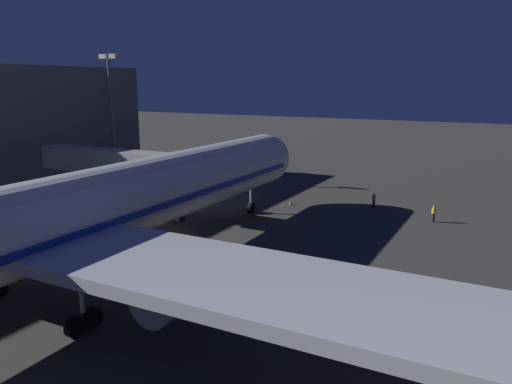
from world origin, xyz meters
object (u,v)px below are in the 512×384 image
(ground_crew_near_nose_gear, at_px, (434,213))
(ground_crew_by_belt_loader, at_px, (374,200))
(traffic_cone_nose_port, at_px, (290,202))
(traffic_cone_nose_starboard, at_px, (257,198))
(apron_floodlight_mast, at_px, (111,109))
(jet_bridge, at_px, (129,163))
(airliner_at_gate, at_px, (37,227))

(ground_crew_near_nose_gear, relative_size, ground_crew_by_belt_loader, 1.00)
(ground_crew_by_belt_loader, bearing_deg, traffic_cone_nose_port, 17.13)
(traffic_cone_nose_port, bearing_deg, ground_crew_by_belt_loader, -162.87)
(traffic_cone_nose_port, relative_size, traffic_cone_nose_starboard, 1.00)
(traffic_cone_nose_port, bearing_deg, apron_floodlight_mast, -2.02)
(jet_bridge, relative_size, traffic_cone_nose_starboard, 37.33)
(jet_bridge, xyz_separation_m, traffic_cone_nose_starboard, (-8.92, -11.78, -5.20))
(airliner_at_gate, relative_size, traffic_cone_nose_starboard, 120.19)
(ground_crew_near_nose_gear, bearing_deg, traffic_cone_nose_port, -0.13)
(apron_floodlight_mast, relative_size, ground_crew_by_belt_loader, 9.97)
(airliner_at_gate, distance_m, traffic_cone_nose_starboard, 32.62)
(airliner_at_gate, relative_size, ground_crew_by_belt_loader, 37.60)
(apron_floodlight_mast, xyz_separation_m, traffic_cone_nose_port, (-27.70, 0.98, -9.92))
(ground_crew_near_nose_gear, xyz_separation_m, traffic_cone_nose_port, (15.76, -0.04, -0.69))
(ground_crew_by_belt_loader, distance_m, traffic_cone_nose_starboard, 13.65)
(ground_crew_near_nose_gear, height_order, traffic_cone_nose_port, ground_crew_near_nose_gear)
(ground_crew_by_belt_loader, bearing_deg, airliner_at_gate, 72.29)
(apron_floodlight_mast, xyz_separation_m, traffic_cone_nose_starboard, (-23.30, 0.98, -9.92))
(jet_bridge, bearing_deg, traffic_cone_nose_starboard, -127.14)
(airliner_at_gate, relative_size, traffic_cone_nose_port, 120.19)
(airliner_at_gate, bearing_deg, ground_crew_by_belt_loader, -107.71)
(ground_crew_near_nose_gear, relative_size, traffic_cone_nose_starboard, 3.20)
(jet_bridge, xyz_separation_m, traffic_cone_nose_port, (-13.32, -11.78, -5.20))
(jet_bridge, xyz_separation_m, ground_crew_near_nose_gear, (-29.09, -11.75, -4.50))
(airliner_at_gate, height_order, jet_bridge, airliner_at_gate)
(airliner_at_gate, bearing_deg, traffic_cone_nose_port, -93.92)
(apron_floodlight_mast, relative_size, traffic_cone_nose_port, 31.86)
(airliner_at_gate, distance_m, ground_crew_by_belt_loader, 36.90)
(ground_crew_by_belt_loader, distance_m, traffic_cone_nose_port, 9.39)
(traffic_cone_nose_port, bearing_deg, ground_crew_near_nose_gear, 179.87)
(apron_floodlight_mast, distance_m, traffic_cone_nose_starboard, 25.34)
(airliner_at_gate, height_order, traffic_cone_nose_port, airliner_at_gate)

